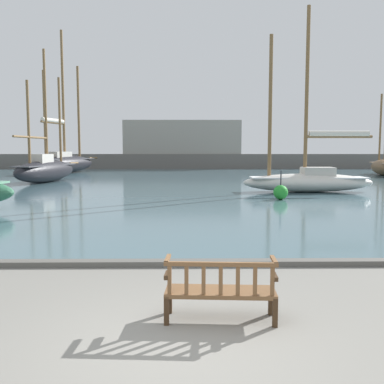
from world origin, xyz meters
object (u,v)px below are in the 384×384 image
sailboat_nearest_port (46,169)px  channel_buoy (281,192)px  sailboat_mid_port (308,177)px  park_bench (220,289)px  sailboat_outer_starboard (63,161)px

sailboat_nearest_port → channel_buoy: (15.30, -11.78, -0.65)m
sailboat_nearest_port → sailboat_mid_port: sailboat_mid_port is taller
park_bench → sailboat_nearest_port: sailboat_nearest_port is taller
park_bench → sailboat_nearest_port: 28.82m
channel_buoy → sailboat_outer_starboard: bearing=125.7°
sailboat_nearest_port → sailboat_mid_port: 19.44m
park_bench → sailboat_outer_starboard: 41.61m
sailboat_outer_starboard → channel_buoy: (17.66, -24.57, -0.93)m
sailboat_nearest_port → channel_buoy: size_ratio=7.12×
park_bench → channel_buoy: channel_buoy is taller
sailboat_outer_starboard → channel_buoy: sailboat_outer_starboard is taller
park_bench → sailboat_outer_starboard: size_ratio=0.11×
park_bench → sailboat_mid_port: (6.59, 18.65, 0.45)m
park_bench → channel_buoy: size_ratio=1.15×
sailboat_mid_port → park_bench: bearing=-109.5°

